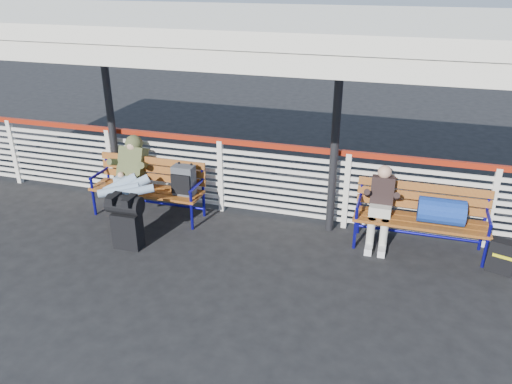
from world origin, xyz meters
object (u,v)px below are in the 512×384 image
(luggage_stack, at_px, (126,219))
(bench_left, at_px, (160,182))
(bench_right, at_px, (432,212))
(suitcase_side, at_px, (502,257))
(companion_person, at_px, (381,206))
(traveler_man, at_px, (128,181))

(luggage_stack, relative_size, bench_left, 0.45)
(bench_right, bearing_deg, suitcase_side, -18.22)
(luggage_stack, relative_size, companion_person, 0.70)
(luggage_stack, bearing_deg, suitcase_side, 7.95)
(bench_left, distance_m, suitcase_side, 4.99)
(bench_left, relative_size, suitcase_side, 4.01)
(bench_left, relative_size, traveler_man, 1.10)
(bench_left, bearing_deg, bench_right, 1.74)
(traveler_man, relative_size, suitcase_side, 3.64)
(suitcase_side, bearing_deg, traveler_man, -160.88)
(bench_left, height_order, suitcase_side, bench_left)
(luggage_stack, height_order, bench_right, bench_right)
(bench_right, xyz_separation_m, companion_person, (-0.68, -0.00, -0.01))
(traveler_man, distance_m, suitcase_side, 5.34)
(luggage_stack, height_order, suitcase_side, luggage_stack)
(bench_right, xyz_separation_m, suitcase_side, (0.92, -0.30, -0.38))
(bench_left, bearing_deg, companion_person, 2.03)
(luggage_stack, bearing_deg, bench_right, 14.10)
(traveler_man, bearing_deg, bench_left, 44.64)
(bench_right, height_order, traveler_man, traveler_man)
(bench_left, height_order, bench_right, bench_left)
(bench_left, xyz_separation_m, bench_right, (4.05, 0.12, 0.01))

